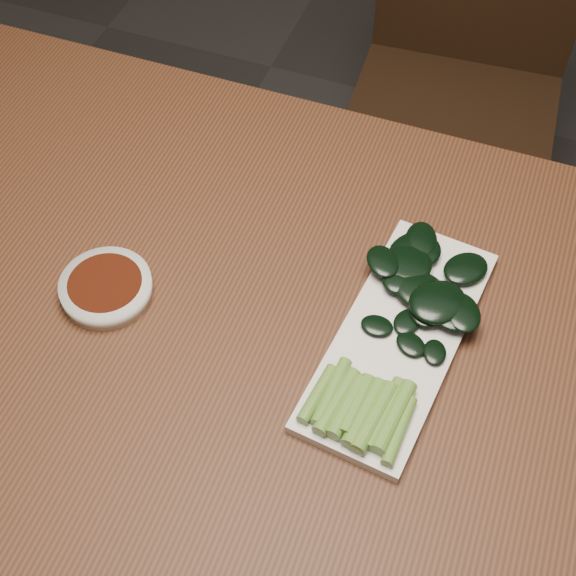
# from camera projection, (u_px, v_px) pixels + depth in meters

# --- Properties ---
(ground) EXTENTS (6.00, 6.00, 0.00)m
(ground) POSITION_uv_depth(u_px,v_px,m) (289.00, 541.00, 1.57)
(ground) COLOR #292626
(ground) RESTS_ON ground
(table) EXTENTS (1.40, 0.80, 0.75)m
(table) POSITION_uv_depth(u_px,v_px,m) (290.00, 363.00, 1.02)
(table) COLOR #442413
(table) RESTS_ON ground
(chair_far) EXTENTS (0.44, 0.44, 0.89)m
(chair_far) POSITION_uv_depth(u_px,v_px,m) (461.00, 76.00, 1.64)
(chair_far) COLOR black
(chair_far) RESTS_ON ground
(sauce_bowl) EXTENTS (0.11, 0.11, 0.02)m
(sauce_bowl) POSITION_uv_depth(u_px,v_px,m) (106.00, 288.00, 0.98)
(sauce_bowl) COLOR silver
(sauce_bowl) RESTS_ON table
(serving_plate) EXTENTS (0.17, 0.35, 0.01)m
(serving_plate) POSITION_uv_depth(u_px,v_px,m) (399.00, 338.00, 0.95)
(serving_plate) COLOR silver
(serving_plate) RESTS_ON table
(gai_lan) EXTENTS (0.17, 0.34, 0.02)m
(gai_lan) POSITION_uv_depth(u_px,v_px,m) (404.00, 328.00, 0.93)
(gai_lan) COLOR #57832D
(gai_lan) RESTS_ON serving_plate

